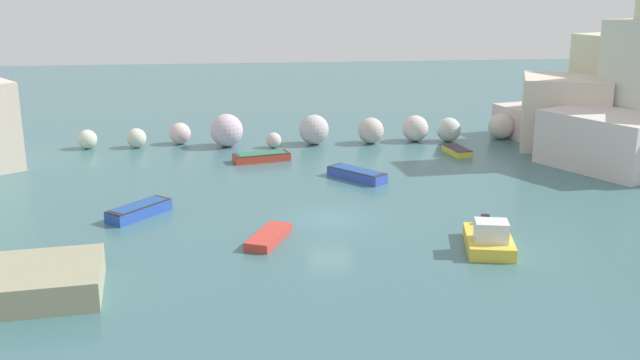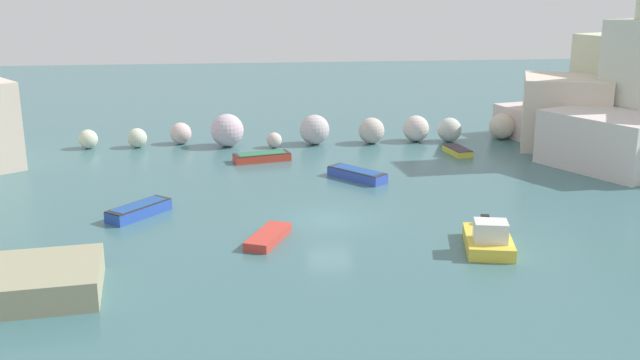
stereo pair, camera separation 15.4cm
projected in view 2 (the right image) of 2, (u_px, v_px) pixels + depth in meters
The scene contains 9 objects.
cove_water at pixel (329, 220), 41.98m from camera, with size 160.00×160.00×0.00m, color #3E696E.
rock_breakwater at pixel (339, 130), 60.96m from camera, with size 40.17×3.83×2.70m.
stone_dock at pixel (8, 283), 31.64m from camera, with size 7.85×4.89×1.32m, color #999776.
moored_boat_0 at pixel (489, 239), 37.29m from camera, with size 3.16×4.54×1.70m.
moored_boat_1 at pixel (268, 237), 38.56m from camera, with size 2.73×3.97×0.47m.
moored_boat_2 at pixel (357, 174), 50.26m from camera, with size 3.89×4.25×0.70m.
moored_boat_3 at pixel (458, 151), 57.44m from camera, with size 1.73×3.10×0.52m.
moored_boat_4 at pixel (262, 157), 55.26m from camera, with size 4.50×2.43×0.63m.
moored_boat_5 at pixel (139, 210), 42.50m from camera, with size 3.63×3.96×0.72m.
Camera 2 is at (-4.93, -39.49, 13.56)m, focal length 40.78 mm.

